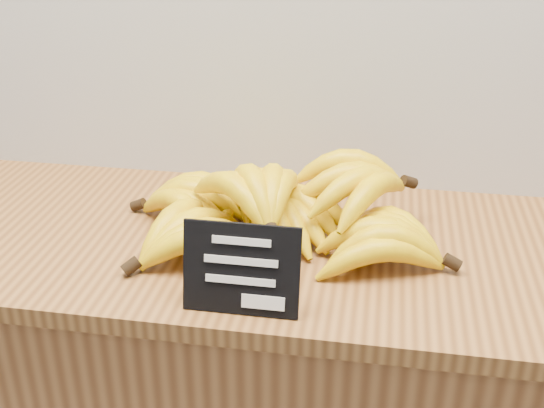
% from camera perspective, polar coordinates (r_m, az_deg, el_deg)
% --- Properties ---
extents(counter_top, '(1.33, 0.54, 0.03)m').
position_cam_1_polar(counter_top, '(1.18, 0.41, -3.54)').
color(counter_top, '#905D2C').
rests_on(counter_top, counter).
extents(chalkboard_sign, '(0.17, 0.04, 0.13)m').
position_cam_1_polar(chalkboard_sign, '(0.96, -2.60, -5.50)').
color(chalkboard_sign, black).
rests_on(chalkboard_sign, counter_top).
extents(banana_pile, '(0.57, 0.38, 0.13)m').
position_cam_1_polar(banana_pile, '(1.15, 0.28, -0.62)').
color(banana_pile, yellow).
rests_on(banana_pile, counter_top).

